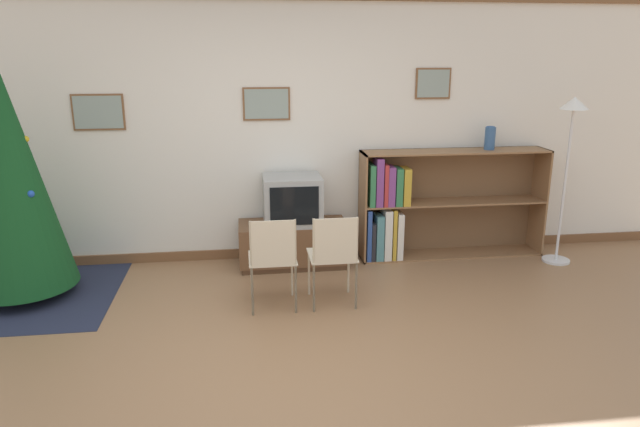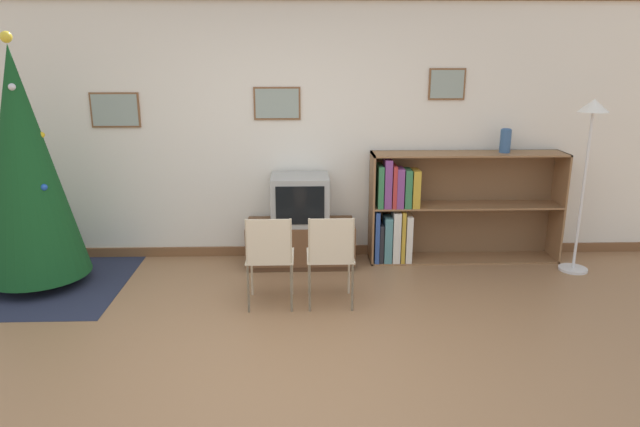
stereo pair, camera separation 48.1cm
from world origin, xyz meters
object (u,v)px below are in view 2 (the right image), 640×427
(bookshelf, at_px, (429,209))
(vase, at_px, (505,140))
(christmas_tree, at_px, (24,165))
(tv_console, at_px, (301,243))
(folding_chair_right, at_px, (331,255))
(folding_chair_left, at_px, (270,255))
(standing_lamp, at_px, (589,141))
(television, at_px, (300,199))

(bookshelf, distance_m, vase, 1.03)
(christmas_tree, distance_m, tv_console, 2.67)
(christmas_tree, xyz_separation_m, vase, (4.53, 0.55, 0.12))
(folding_chair_right, bearing_deg, folding_chair_left, 180.00)
(christmas_tree, relative_size, bookshelf, 1.16)
(tv_console, xyz_separation_m, folding_chair_left, (-0.26, -1.04, 0.25))
(christmas_tree, bearing_deg, vase, 6.89)
(folding_chair_right, height_order, standing_lamp, standing_lamp)
(tv_console, relative_size, vase, 4.51)
(folding_chair_left, bearing_deg, christmas_tree, 165.18)
(bookshelf, relative_size, standing_lamp, 1.16)
(folding_chair_right, bearing_deg, vase, 31.93)
(television, xyz_separation_m, vase, (2.07, 0.09, 0.57))
(vase, xyz_separation_m, standing_lamp, (0.67, -0.36, 0.04))
(folding_chair_left, distance_m, bookshelf, 1.95)
(folding_chair_right, relative_size, bookshelf, 0.42)
(christmas_tree, xyz_separation_m, television, (2.46, 0.46, -0.45))
(tv_console, distance_m, standing_lamp, 2.96)
(tv_console, height_order, vase, vase)
(television, bearing_deg, christmas_tree, -169.47)
(folding_chair_left, relative_size, vase, 3.39)
(television, height_order, folding_chair_right, television)
(tv_console, height_order, television, television)
(television, relative_size, folding_chair_left, 0.70)
(christmas_tree, xyz_separation_m, standing_lamp, (5.21, 0.18, 0.16))
(folding_chair_left, height_order, folding_chair_right, same)
(christmas_tree, bearing_deg, folding_chair_left, -14.82)
(standing_lamp, bearing_deg, vase, 151.51)
(tv_console, height_order, folding_chair_right, folding_chair_right)
(bookshelf, bearing_deg, tv_console, -176.43)
(folding_chair_right, height_order, bookshelf, bookshelf)
(tv_console, bearing_deg, television, -90.00)
(tv_console, distance_m, television, 0.46)
(bookshelf, distance_m, standing_lamp, 1.64)
(television, bearing_deg, folding_chair_left, -103.83)
(tv_console, relative_size, folding_chair_left, 1.33)
(folding_chair_right, bearing_deg, standing_lamp, 17.14)
(bookshelf, relative_size, vase, 8.13)
(television, relative_size, standing_lamp, 0.34)
(folding_chair_right, xyz_separation_m, standing_lamp, (2.49, 0.77, 0.83))
(bookshelf, height_order, vase, vase)
(television, xyz_separation_m, folding_chair_right, (0.26, -1.04, -0.22))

